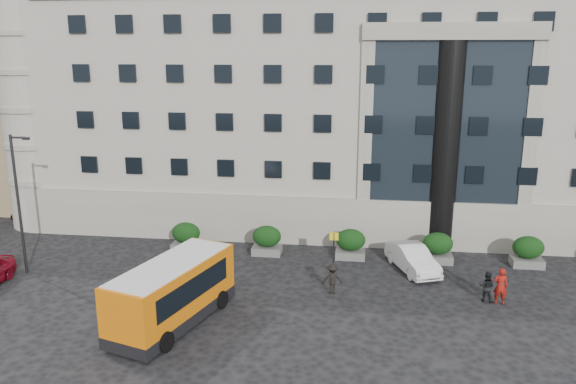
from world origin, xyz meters
The scene contains 19 objects.
ground centered at (0.00, 0.00, 0.00)m, with size 120.00×120.00×0.00m, color black.
civic_building centered at (6.00, 22.00, 9.00)m, with size 44.00×24.00×18.00m, color #A5A192.
entrance_column centered at (12.00, 10.30, 6.50)m, with size 1.80×1.80×13.00m, color black.
apartment_far centered at (-27.00, 38.00, 11.00)m, with size 13.00×13.00×22.00m, color #86694E.
hedge_a centered at (-4.00, 7.80, 0.93)m, with size 1.80×1.26×1.84m.
hedge_b centered at (1.20, 7.80, 0.93)m, with size 1.80×1.26×1.84m.
hedge_c centered at (6.40, 7.80, 0.93)m, with size 1.80×1.26×1.84m.
hedge_d centered at (11.60, 7.80, 0.93)m, with size 1.80×1.26×1.84m.
hedge_e centered at (16.80, 7.80, 0.93)m, with size 1.80×1.26×1.84m.
street_lamp centered at (-11.94, 3.00, 4.37)m, with size 1.16×0.18×8.00m.
bus_stop_sign centered at (5.50, 5.00, 1.73)m, with size 0.50×0.08×2.52m.
minibus centered at (-1.61, -1.80, 1.64)m, with size 4.47×7.56×2.98m.
red_truck centered at (-17.60, 18.00, 1.59)m, with size 3.73×6.17×3.10m.
parked_car_c centered at (-11.50, 12.00, 0.65)m, with size 1.82×4.49×1.30m, color black.
parked_car_d centered at (-17.00, 13.40, 0.74)m, with size 2.45×5.31×1.48m, color black.
white_taxi centered at (10.00, 6.21, 0.75)m, with size 1.58×4.53×1.49m, color silver.
pedestrian_a centered at (14.00, 2.31, 0.96)m, with size 0.70×0.46×1.92m, color maroon.
pedestrian_b centered at (13.39, 2.52, 0.80)m, with size 0.78×0.60×1.60m, color black.
pedestrian_c centered at (5.58, 2.48, 0.81)m, with size 1.05×0.60×1.63m, color black.
Camera 1 is at (6.80, -24.91, 12.47)m, focal length 35.00 mm.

